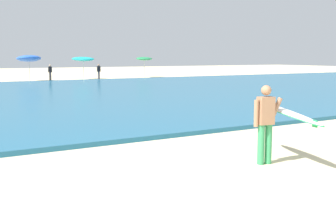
{
  "coord_description": "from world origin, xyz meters",
  "views": [
    {
      "loc": [
        -4.5,
        -5.08,
        2.34
      ],
      "look_at": [
        0.62,
        3.89,
        1.1
      ],
      "focal_mm": 43.34,
      "sensor_mm": 36.0,
      "label": 1
    }
  ],
  "objects": [
    {
      "name": "beachgoer_near_row_left",
      "position": [
        9.56,
        33.46,
        0.84
      ],
      "size": [
        0.32,
        0.2,
        1.58
      ],
      "color": "#383842",
      "rests_on": "ground"
    },
    {
      "name": "beach_umbrella_2",
      "position": [
        3.14,
        34.74,
        2.15
      ],
      "size": [
        2.24,
        2.29,
        2.55
      ],
      "color": "beige",
      "rests_on": "ground"
    },
    {
      "name": "beach_umbrella_4",
      "position": [
        15.68,
        35.6,
        2.09
      ],
      "size": [
        1.79,
        1.8,
        2.31
      ],
      "color": "beige",
      "rests_on": "ground"
    },
    {
      "name": "beachgoer_near_row_mid",
      "position": [
        4.89,
        33.97,
        0.84
      ],
      "size": [
        0.32,
        0.2,
        1.58
      ],
      "color": "#383842",
      "rests_on": "ground"
    },
    {
      "name": "ground_plane",
      "position": [
        0.0,
        0.0,
        0.0
      ],
      "size": [
        160.0,
        160.0,
        0.0
      ],
      "primitive_type": "plane",
      "color": "beige"
    },
    {
      "name": "sea",
      "position": [
        0.0,
        18.82,
        0.07
      ],
      "size": [
        120.0,
        28.0,
        0.14
      ],
      "primitive_type": "cube",
      "color": "#1E6084",
      "rests_on": "ground"
    },
    {
      "name": "surfer_with_board",
      "position": [
        1.87,
        1.35,
        1.03
      ],
      "size": [
        1.16,
        2.51,
        1.73
      ],
      "color": "#338E56",
      "rests_on": "ground"
    },
    {
      "name": "beach_umbrella_3",
      "position": [
        8.5,
        35.05,
        2.08
      ],
      "size": [
        2.24,
        2.26,
        2.36
      ],
      "color": "beige",
      "rests_on": "ground"
    }
  ]
}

